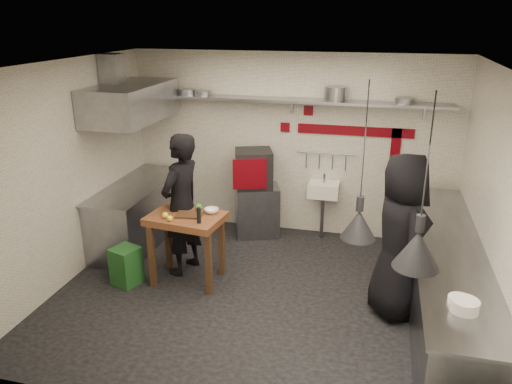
% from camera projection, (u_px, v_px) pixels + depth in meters
% --- Properties ---
extents(floor, '(5.00, 5.00, 0.00)m').
position_uv_depth(floor, '(259.00, 294.00, 6.25)').
color(floor, black).
rests_on(floor, ground).
extents(ceiling, '(5.00, 5.00, 0.00)m').
position_uv_depth(ceiling, '(259.00, 65.00, 5.31)').
color(ceiling, beige).
rests_on(ceiling, floor).
extents(wall_back, '(5.00, 0.04, 2.80)m').
position_uv_depth(wall_back, '(291.00, 145.00, 7.70)').
color(wall_back, silver).
rests_on(wall_back, floor).
extents(wall_front, '(5.00, 0.04, 2.80)m').
position_uv_depth(wall_front, '(195.00, 276.00, 3.86)').
color(wall_front, silver).
rests_on(wall_front, floor).
extents(wall_left, '(0.04, 4.20, 2.80)m').
position_uv_depth(wall_left, '(69.00, 173.00, 6.35)').
color(wall_left, silver).
rests_on(wall_left, floor).
extents(wall_right, '(0.04, 4.20, 2.80)m').
position_uv_depth(wall_right, '(491.00, 208.00, 5.21)').
color(wall_right, silver).
rests_on(wall_right, floor).
extents(red_band_horiz, '(1.70, 0.02, 0.14)m').
position_uv_depth(red_band_horiz, '(355.00, 131.00, 7.37)').
color(red_band_horiz, '#60040D').
rests_on(red_band_horiz, wall_back).
extents(red_band_vert, '(0.14, 0.02, 1.10)m').
position_uv_depth(red_band_vert, '(394.00, 165.00, 7.39)').
color(red_band_vert, '#60040D').
rests_on(red_band_vert, wall_back).
extents(red_tile_a, '(0.14, 0.02, 0.14)m').
position_uv_depth(red_tile_a, '(308.00, 111.00, 7.43)').
color(red_tile_a, '#60040D').
rests_on(red_tile_a, wall_back).
extents(red_tile_b, '(0.14, 0.02, 0.14)m').
position_uv_depth(red_tile_b, '(285.00, 127.00, 7.61)').
color(red_tile_b, '#60040D').
rests_on(red_tile_b, wall_back).
extents(back_shelf, '(4.60, 0.34, 0.04)m').
position_uv_depth(back_shelf, '(290.00, 100.00, 7.29)').
color(back_shelf, slate).
rests_on(back_shelf, wall_back).
extents(shelf_bracket_left, '(0.04, 0.06, 0.24)m').
position_uv_depth(shelf_bracket_left, '(174.00, 100.00, 7.89)').
color(shelf_bracket_left, slate).
rests_on(shelf_bracket_left, wall_back).
extents(shelf_bracket_mid, '(0.04, 0.06, 0.24)m').
position_uv_depth(shelf_bracket_mid, '(292.00, 105.00, 7.46)').
color(shelf_bracket_mid, slate).
rests_on(shelf_bracket_mid, wall_back).
extents(shelf_bracket_right, '(0.04, 0.06, 0.24)m').
position_uv_depth(shelf_bracket_right, '(425.00, 111.00, 7.02)').
color(shelf_bracket_right, slate).
rests_on(shelf_bracket_right, wall_back).
extents(pan_far_left, '(0.29, 0.29, 0.09)m').
position_uv_depth(pan_far_left, '(188.00, 92.00, 7.63)').
color(pan_far_left, slate).
rests_on(pan_far_left, back_shelf).
extents(pan_mid_left, '(0.29, 0.29, 0.07)m').
position_uv_depth(pan_mid_left, '(203.00, 93.00, 7.58)').
color(pan_mid_left, slate).
rests_on(pan_mid_left, back_shelf).
extents(stock_pot, '(0.39, 0.39, 0.20)m').
position_uv_depth(stock_pot, '(336.00, 94.00, 7.10)').
color(stock_pot, slate).
rests_on(stock_pot, back_shelf).
extents(pan_right, '(0.34, 0.34, 0.08)m').
position_uv_depth(pan_right, '(405.00, 101.00, 6.90)').
color(pan_right, slate).
rests_on(pan_right, back_shelf).
extents(oven_stand, '(0.82, 0.78, 0.80)m').
position_uv_depth(oven_stand, '(257.00, 209.00, 7.88)').
color(oven_stand, slate).
rests_on(oven_stand, floor).
extents(combi_oven, '(0.67, 0.65, 0.58)m').
position_uv_depth(combi_oven, '(254.00, 169.00, 7.59)').
color(combi_oven, black).
rests_on(combi_oven, oven_stand).
extents(oven_door, '(0.48, 0.20, 0.46)m').
position_uv_depth(oven_door, '(250.00, 174.00, 7.33)').
color(oven_door, '#60040D').
rests_on(oven_door, combi_oven).
extents(oven_glass, '(0.36, 0.14, 0.34)m').
position_uv_depth(oven_glass, '(251.00, 174.00, 7.35)').
color(oven_glass, black).
rests_on(oven_glass, oven_door).
extents(hand_sink, '(0.46, 0.34, 0.22)m').
position_uv_depth(hand_sink, '(324.00, 190.00, 7.62)').
color(hand_sink, white).
rests_on(hand_sink, wall_back).
extents(sink_tap, '(0.03, 0.03, 0.14)m').
position_uv_depth(sink_tap, '(324.00, 178.00, 7.55)').
color(sink_tap, slate).
rests_on(sink_tap, hand_sink).
extents(sink_drain, '(0.06, 0.06, 0.66)m').
position_uv_depth(sink_drain, '(322.00, 217.00, 7.73)').
color(sink_drain, slate).
rests_on(sink_drain, floor).
extents(utensil_rail, '(0.90, 0.02, 0.02)m').
position_uv_depth(utensil_rail, '(326.00, 153.00, 7.56)').
color(utensil_rail, slate).
rests_on(utensil_rail, wall_back).
extents(counter_right, '(0.70, 3.80, 0.90)m').
position_uv_depth(counter_right, '(444.00, 284.00, 5.61)').
color(counter_right, slate).
rests_on(counter_right, floor).
extents(counter_right_top, '(0.76, 3.90, 0.03)m').
position_uv_depth(counter_right_top, '(450.00, 247.00, 5.45)').
color(counter_right_top, slate).
rests_on(counter_right_top, counter_right).
extents(plate_stack, '(0.25, 0.25, 0.11)m').
position_uv_depth(plate_stack, '(465.00, 306.00, 4.22)').
color(plate_stack, white).
rests_on(plate_stack, counter_right_top).
extents(small_bowl_right, '(0.25, 0.25, 0.05)m').
position_uv_depth(small_bowl_right, '(460.00, 300.00, 4.36)').
color(small_bowl_right, white).
rests_on(small_bowl_right, counter_right_top).
extents(counter_left, '(0.70, 1.90, 0.90)m').
position_uv_depth(counter_left, '(138.00, 214.00, 7.55)').
color(counter_left, slate).
rests_on(counter_left, floor).
extents(counter_left_top, '(0.76, 2.00, 0.03)m').
position_uv_depth(counter_left_top, '(135.00, 185.00, 7.39)').
color(counter_left_top, slate).
rests_on(counter_left_top, counter_left).
extents(extractor_hood, '(0.78, 1.60, 0.50)m').
position_uv_depth(extractor_hood, '(131.00, 102.00, 6.96)').
color(extractor_hood, slate).
rests_on(extractor_hood, ceiling).
extents(hood_duct, '(0.28, 0.28, 0.50)m').
position_uv_depth(hood_duct, '(112.00, 72.00, 6.89)').
color(hood_duct, slate).
rests_on(hood_duct, ceiling).
extents(green_bin, '(0.40, 0.40, 0.50)m').
position_uv_depth(green_bin, '(126.00, 266.00, 6.43)').
color(green_bin, '#1E5421').
rests_on(green_bin, floor).
extents(prep_table, '(0.99, 0.75, 0.92)m').
position_uv_depth(prep_table, '(187.00, 248.00, 6.44)').
color(prep_table, brown).
rests_on(prep_table, floor).
extents(cutting_board, '(0.36, 0.27, 0.02)m').
position_uv_depth(cutting_board, '(189.00, 215.00, 6.26)').
color(cutting_board, '#492D1B').
rests_on(cutting_board, prep_table).
extents(pepper_mill, '(0.06, 0.06, 0.20)m').
position_uv_depth(pepper_mill, '(199.00, 215.00, 6.02)').
color(pepper_mill, black).
rests_on(pepper_mill, prep_table).
extents(lemon_a, '(0.10, 0.10, 0.08)m').
position_uv_depth(lemon_a, '(165.00, 215.00, 6.18)').
color(lemon_a, yellow).
rests_on(lemon_a, prep_table).
extents(lemon_b, '(0.09, 0.09, 0.07)m').
position_uv_depth(lemon_b, '(170.00, 218.00, 6.09)').
color(lemon_b, yellow).
rests_on(lemon_b, prep_table).
extents(veg_ball, '(0.13, 0.13, 0.10)m').
position_uv_depth(veg_ball, '(199.00, 207.00, 6.40)').
color(veg_ball, '#428731').
rests_on(veg_ball, prep_table).
extents(steel_tray, '(0.19, 0.15, 0.03)m').
position_uv_depth(steel_tray, '(174.00, 208.00, 6.48)').
color(steel_tray, slate).
rests_on(steel_tray, prep_table).
extents(bowl, '(0.23, 0.23, 0.06)m').
position_uv_depth(bowl, '(212.00, 211.00, 6.35)').
color(bowl, white).
rests_on(bowl, prep_table).
extents(heat_lamp_near, '(0.37, 0.37, 1.46)m').
position_uv_depth(heat_lamp_near, '(363.00, 163.00, 4.41)').
color(heat_lamp_near, black).
rests_on(heat_lamp_near, ceiling).
extents(heat_lamp_far, '(0.45, 0.45, 1.42)m').
position_uv_depth(heat_lamp_far, '(425.00, 184.00, 3.81)').
color(heat_lamp_far, black).
rests_on(heat_lamp_far, ceiling).
extents(chef_left, '(0.62, 0.79, 1.91)m').
position_uv_depth(chef_left, '(182.00, 205.00, 6.53)').
color(chef_left, black).
rests_on(chef_left, floor).
extents(chef_right, '(0.90, 1.09, 1.93)m').
position_uv_depth(chef_right, '(400.00, 237.00, 5.58)').
color(chef_right, black).
rests_on(chef_right, floor).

